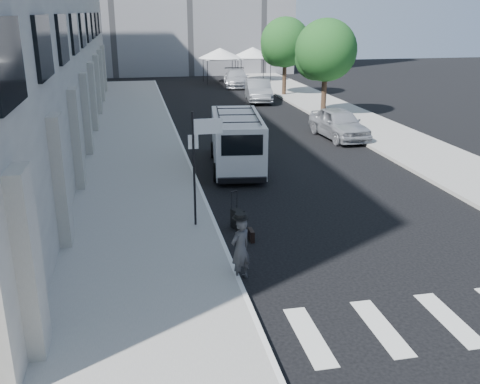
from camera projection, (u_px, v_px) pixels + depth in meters
name	position (u px, v px, depth m)	size (l,w,h in m)	color
ground	(309.00, 267.00, 14.03)	(120.00, 120.00, 0.00)	black
sidewalk_left	(135.00, 138.00, 28.05)	(4.50, 48.00, 0.15)	gray
sidewalk_right	(343.00, 115.00, 34.27)	(4.00, 56.00, 0.15)	gray
sign_pole	(201.00, 145.00, 15.70)	(1.03, 0.07, 3.50)	black
tree_near	(324.00, 53.00, 32.87)	(3.80, 3.83, 6.03)	black
tree_far	(283.00, 44.00, 41.23)	(3.80, 3.83, 6.03)	black
tent_left	(220.00, 53.00, 49.18)	(4.00, 4.00, 3.20)	black
tent_right	(253.00, 52.00, 50.25)	(4.00, 4.00, 3.20)	black
businessman	(240.00, 249.00, 13.16)	(0.60, 0.39, 1.64)	#39393B
briefcase	(251.00, 235.00, 15.62)	(0.12, 0.44, 0.34)	black
suitcase	(237.00, 219.00, 16.47)	(0.40, 0.48, 1.16)	black
cargo_van	(237.00, 141.00, 22.69)	(2.64, 6.14, 2.25)	silver
parked_car_a	(339.00, 123.00, 28.08)	(1.87, 4.65, 1.58)	#9B9DA3
parked_car_b	(258.00, 91.00, 39.63)	(1.70, 4.87, 1.60)	slate
parked_car_c	(236.00, 78.00, 47.48)	(2.10, 5.17, 1.50)	#B4B7BD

